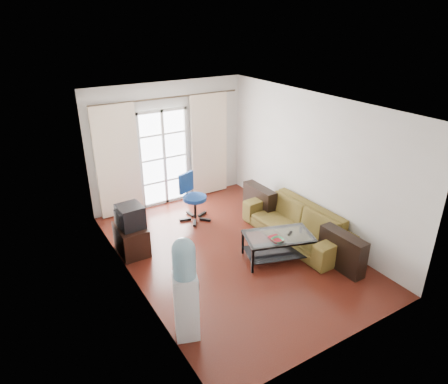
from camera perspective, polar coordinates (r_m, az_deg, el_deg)
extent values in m
plane|color=#592015|center=(7.37, 1.04, -8.53)|extent=(5.20, 5.20, 0.00)
plane|color=white|center=(6.33, 1.23, 12.49)|extent=(5.20, 5.20, 0.00)
cube|color=white|center=(8.90, -7.91, 6.79)|extent=(3.60, 0.02, 2.70)
cube|color=white|center=(4.99, 17.48, -8.96)|extent=(3.60, 0.02, 2.70)
cube|color=white|center=(6.05, -13.45, -2.34)|extent=(0.02, 5.20, 2.70)
cube|color=white|center=(7.78, 12.43, 3.85)|extent=(0.02, 5.20, 2.70)
cube|color=white|center=(8.90, -8.59, 4.87)|extent=(1.01, 0.02, 2.04)
cube|color=white|center=(8.88, -8.54, 4.84)|extent=(1.16, 0.06, 2.15)
cylinder|color=#4C3F2D|center=(8.56, -8.03, 13.21)|extent=(3.30, 0.04, 0.04)
cube|color=#FCE8CA|center=(8.47, -14.96, 4.18)|extent=(0.90, 0.07, 2.35)
cube|color=#FCE8CA|center=(9.24, -2.14, 6.69)|extent=(0.90, 0.07, 2.35)
cube|color=#9F9EA1|center=(9.49, -2.90, 1.56)|extent=(0.64, 0.12, 0.64)
imported|color=brown|center=(7.73, 10.23, -4.39)|extent=(2.32, 0.99, 0.66)
cube|color=silver|center=(7.00, 7.79, -6.19)|extent=(1.32, 1.00, 0.01)
cube|color=black|center=(7.17, 7.65, -8.41)|extent=(1.24, 0.92, 0.01)
cube|color=black|center=(6.72, 4.11, -9.78)|extent=(0.05, 0.05, 0.47)
cube|color=black|center=(7.09, 12.79, -8.41)|extent=(0.05, 0.05, 0.47)
cube|color=black|center=(7.21, 2.68, -7.16)|extent=(0.05, 0.05, 0.47)
cube|color=black|center=(7.56, 10.84, -6.03)|extent=(0.05, 0.05, 0.47)
imported|color=green|center=(6.81, 7.65, -6.82)|extent=(0.23, 0.23, 0.05)
imported|color=#AB1615|center=(6.83, 6.78, -6.83)|extent=(0.21, 0.27, 0.02)
cube|color=black|center=(7.08, 9.42, -5.82)|extent=(0.15, 0.12, 0.02)
cube|color=black|center=(7.43, -13.07, -6.58)|extent=(0.48, 0.72, 0.52)
cube|color=black|center=(7.20, -13.23, -3.40)|extent=(0.43, 0.47, 0.41)
cube|color=#0C19E5|center=(7.26, -11.71, -2.99)|extent=(0.04, 0.36, 0.30)
cube|color=black|center=(7.15, -14.55, -3.76)|extent=(0.14, 0.31, 0.27)
cylinder|color=black|center=(8.35, -4.14, -2.38)|extent=(0.05, 0.05, 0.51)
cylinder|color=navy|center=(8.25, -4.19, -0.88)|extent=(0.48, 0.48, 0.08)
cube|color=navy|center=(8.26, -5.42, 1.37)|extent=(0.39, 0.20, 0.42)
cube|color=silver|center=(5.45, -5.41, -15.92)|extent=(0.39, 0.39, 0.97)
cylinder|color=#7DABC1|center=(5.04, -5.72, -10.02)|extent=(0.30, 0.30, 0.39)
sphere|color=#7DABC1|center=(4.93, -5.81, -8.15)|extent=(0.30, 0.30, 0.30)
cube|color=black|center=(5.26, -3.86, -12.97)|extent=(0.08, 0.13, 0.10)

